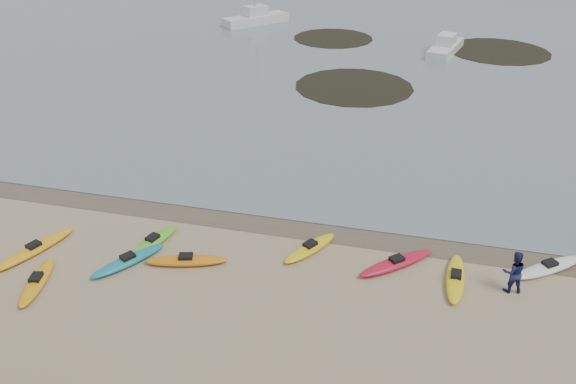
# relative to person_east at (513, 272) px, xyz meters

# --- Properties ---
(ground) EXTENTS (600.00, 600.00, 0.00)m
(ground) POSITION_rel_person_east_xyz_m (-9.47, 2.84, -0.88)
(ground) COLOR tan
(ground) RESTS_ON ground
(wet_sand) EXTENTS (60.00, 60.00, 0.00)m
(wet_sand) POSITION_rel_person_east_xyz_m (-9.47, 2.54, -0.88)
(wet_sand) COLOR brown
(wet_sand) RESTS_ON ground
(kayaks) EXTENTS (23.51, 8.66, 0.34)m
(kayaks) POSITION_rel_person_east_xyz_m (-10.25, -0.81, -0.71)
(kayaks) COLOR orange
(kayaks) RESTS_ON ground
(person_east) EXTENTS (0.98, 0.83, 1.76)m
(person_east) POSITION_rel_person_east_xyz_m (0.00, 0.00, 0.00)
(person_east) COLOR navy
(person_east) RESTS_ON ground
(kelp_mats) EXTENTS (23.66, 22.03, 0.04)m
(kelp_mats) POSITION_rel_person_east_xyz_m (-5.95, 30.64, -0.85)
(kelp_mats) COLOR black
(kelp_mats) RESTS_ON water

